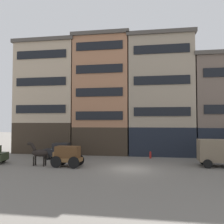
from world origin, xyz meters
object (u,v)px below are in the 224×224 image
object	(u,v)px
draft_horse	(39,153)
delivery_truck_near	(220,152)
cargo_wagon	(67,155)
fire_hydrant_curbside	(150,155)
sedan_parked_curb	(60,151)

from	to	relation	value
draft_horse	delivery_truck_near	bearing A→B (deg)	6.81
cargo_wagon	draft_horse	distance (m)	2.95
delivery_truck_near	fire_hydrant_curbside	size ratio (longest dim) A/B	5.33
cargo_wagon	sedan_parked_curb	bearing A→B (deg)	119.66
sedan_parked_curb	draft_horse	bearing A→B (deg)	-97.85
delivery_truck_near	fire_hydrant_curbside	world-z (taller)	delivery_truck_near
cargo_wagon	draft_horse	size ratio (longest dim) A/B	1.27
draft_horse	sedan_parked_curb	xyz separation A→B (m)	(0.57, 4.17, -0.36)
cargo_wagon	delivery_truck_near	xyz separation A→B (m)	(14.72, 2.11, 0.28)
cargo_wagon	delivery_truck_near	size ratio (longest dim) A/B	0.67
cargo_wagon	fire_hydrant_curbside	bearing A→B (deg)	36.47
cargo_wagon	delivery_truck_near	distance (m)	14.87
cargo_wagon	draft_horse	xyz separation A→B (m)	(-2.95, 0.00, 0.12)
draft_horse	delivery_truck_near	size ratio (longest dim) A/B	0.53
draft_horse	sedan_parked_curb	distance (m)	4.22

